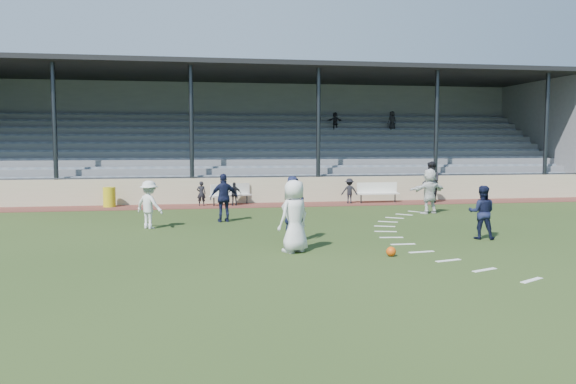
# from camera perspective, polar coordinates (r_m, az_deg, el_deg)

# --- Properties ---
(ground) EXTENTS (90.00, 90.00, 0.00)m
(ground) POSITION_cam_1_polar(r_m,az_deg,el_deg) (15.31, 1.55, -5.66)
(ground) COLOR #293B18
(ground) RESTS_ON ground
(cinder_track) EXTENTS (34.00, 2.00, 0.02)m
(cinder_track) POSITION_cam_1_polar(r_m,az_deg,el_deg) (25.59, -2.95, -1.34)
(cinder_track) COLOR #5A2A24
(cinder_track) RESTS_ON ground
(retaining_wall) EXTENTS (34.00, 0.18, 1.20)m
(retaining_wall) POSITION_cam_1_polar(r_m,az_deg,el_deg) (26.57, -3.21, 0.17)
(retaining_wall) COLOR #C2B795
(retaining_wall) RESTS_ON ground
(bench_left) EXTENTS (1.99, 1.26, 0.95)m
(bench_left) POSITION_cam_1_polar(r_m,az_deg,el_deg) (25.77, -5.87, -0.03)
(bench_left) COLOR white
(bench_left) RESTS_ON cinder_track
(bench_right) EXTENTS (2.02, 0.55, 0.95)m
(bench_right) POSITION_cam_1_polar(r_m,az_deg,el_deg) (26.88, 9.07, 0.14)
(bench_right) COLOR white
(bench_right) RESTS_ON cinder_track
(trash_bin) EXTENTS (0.54, 0.54, 0.87)m
(trash_bin) POSITION_cam_1_polar(r_m,az_deg,el_deg) (25.97, -17.69, -0.49)
(trash_bin) COLOR gold
(trash_bin) RESTS_ON cinder_track
(football) EXTENTS (0.25, 0.25, 0.25)m
(football) POSITION_cam_1_polar(r_m,az_deg,el_deg) (14.35, 10.42, -5.96)
(football) COLOR #D94C0C
(football) RESTS_ON ground
(player_white_lead) EXTENTS (1.10, 1.00, 1.89)m
(player_white_lead) POSITION_cam_1_polar(r_m,az_deg,el_deg) (14.52, 0.65, -2.47)
(player_white_lead) COLOR silver
(player_white_lead) RESTS_ON ground
(player_navy_lead) EXTENTS (0.82, 0.72, 1.89)m
(player_navy_lead) POSITION_cam_1_polar(r_m,az_deg,el_deg) (16.06, 0.63, -1.75)
(player_navy_lead) COLOR #131734
(player_navy_lead) RESTS_ON ground
(player_navy_mid) EXTENTS (0.95, 0.87, 1.59)m
(player_navy_mid) POSITION_cam_1_polar(r_m,az_deg,el_deg) (17.50, 19.10, -1.97)
(player_navy_mid) COLOR #131734
(player_navy_mid) RESTS_ON ground
(player_white_wing) EXTENTS (1.18, 1.10, 1.59)m
(player_white_wing) POSITION_cam_1_polar(r_m,az_deg,el_deg) (19.11, -13.91, -1.26)
(player_white_wing) COLOR silver
(player_white_wing) RESTS_ON ground
(player_navy_wing) EXTENTS (1.07, 0.58, 1.74)m
(player_navy_wing) POSITION_cam_1_polar(r_m,az_deg,el_deg) (20.25, -6.51, -0.59)
(player_navy_wing) COLOR #131734
(player_navy_wing) RESTS_ON ground
(player_white_back) EXTENTS (1.77, 1.02, 1.82)m
(player_white_back) POSITION_cam_1_polar(r_m,az_deg,el_deg) (23.22, 14.17, 0.09)
(player_white_back) COLOR silver
(player_white_back) RESTS_ON ground
(official) EXTENTS (0.79, 0.98, 1.95)m
(official) POSITION_cam_1_polar(r_m,az_deg,el_deg) (27.35, 14.33, 1.00)
(official) COLOR black
(official) RESTS_ON cinder_track
(sub_left_near) EXTENTS (0.43, 0.30, 1.10)m
(sub_left_near) POSITION_cam_1_polar(r_m,az_deg,el_deg) (25.51, -8.80, -0.14)
(sub_left_near) COLOR black
(sub_left_near) RESTS_ON cinder_track
(sub_left_far) EXTENTS (0.63, 0.30, 1.05)m
(sub_left_far) POSITION_cam_1_polar(r_m,az_deg,el_deg) (25.37, -5.45, -0.19)
(sub_left_far) COLOR black
(sub_left_far) RESTS_ON cinder_track
(sub_right) EXTENTS (0.81, 0.55, 1.16)m
(sub_right) POSITION_cam_1_polar(r_m,az_deg,el_deg) (26.38, 6.26, 0.12)
(sub_right) COLOR black
(sub_right) RESTS_ON cinder_track
(grandstand) EXTENTS (34.60, 9.00, 6.61)m
(grandstand) POSITION_cam_1_polar(r_m,az_deg,el_deg) (31.17, -4.16, 3.83)
(grandstand) COLOR slate
(grandstand) RESTS_ON ground
(penalty_arc) EXTENTS (3.89, 14.63, 0.01)m
(penalty_arc) POSITION_cam_1_polar(r_m,az_deg,el_deg) (16.59, 15.72, -5.00)
(penalty_arc) COLOR white
(penalty_arc) RESTS_ON ground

